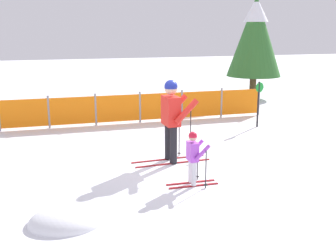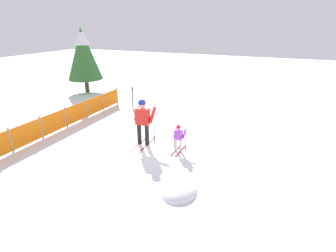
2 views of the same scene
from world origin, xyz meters
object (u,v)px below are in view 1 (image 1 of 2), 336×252
skier_adult (172,114)px  skier_child (193,155)px  safety_fence (140,107)px  trail_marker (259,99)px  conifer_far (255,35)px

skier_adult → skier_child: (-0.02, -1.39, -0.46)m
safety_fence → trail_marker: 3.43m
trail_marker → skier_adult: bearing=-143.8°
skier_child → trail_marker: trail_marker is taller
trail_marker → conifer_far: bearing=64.5°
skier_adult → trail_marker: bearing=32.7°
skier_adult → trail_marker: 4.01m
safety_fence → trail_marker: size_ratio=6.10×
skier_adult → skier_child: size_ratio=1.75×
safety_fence → trail_marker: (3.08, -1.45, 0.34)m
skier_adult → skier_child: skier_adult is taller
skier_adult → skier_child: bearing=-94.2°
safety_fence → trail_marker: bearing=-25.2°
skier_adult → trail_marker: skier_adult is taller
skier_adult → trail_marker: size_ratio=1.34×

